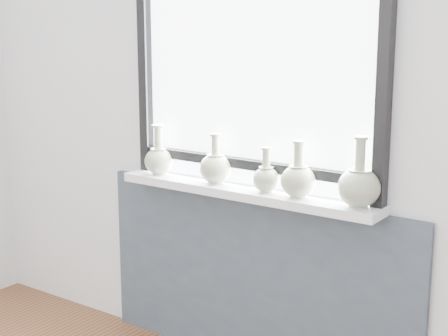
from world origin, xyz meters
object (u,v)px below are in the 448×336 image
Objects in this scene: vase_d at (298,179)px; vase_b at (215,167)px; windowsill at (244,192)px; vase_c at (266,177)px; vase_e at (359,185)px; vase_a at (159,159)px.

vase_b is at bearing 179.29° from vase_d.
vase_b is 0.95× the size of vase_d.
windowsill is 5.36× the size of vase_d.
windowsill is 6.58× the size of vase_c.
vase_b is 0.72m from vase_e.
vase_e is (1.07, 0.00, 0.01)m from vase_a.
windowsill is at bearing 0.19° from vase_b.
windowsill is 0.15m from vase_c.
vase_b is 0.44m from vase_d.
vase_e is (0.44, 0.00, 0.03)m from vase_c.
vase_c is (0.62, -0.00, -0.01)m from vase_a.
windowsill is 4.53× the size of vase_e.
vase_b is 0.28m from vase_c.
windowsill is 0.30m from vase_d.
vase_d is at bearing -1.22° from windowsill.
vase_b is (-0.16, -0.00, 0.10)m from windowsill.
windowsill is at bearing 179.60° from vase_e.
windowsill is 0.19m from vase_b.
vase_c is 0.81× the size of vase_d.
vase_d is (0.44, -0.01, 0.00)m from vase_b.
vase_e reaches higher than vase_b.
windowsill is 0.51m from vase_a.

